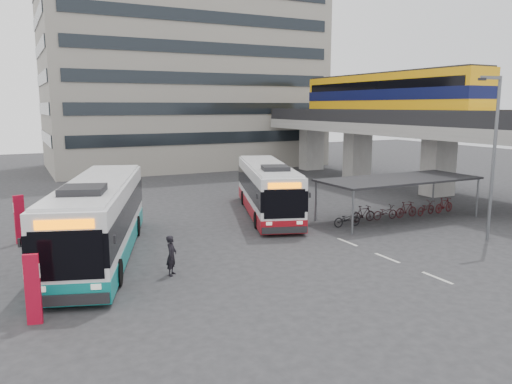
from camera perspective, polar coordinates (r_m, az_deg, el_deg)
name	(u,v)px	position (r m, az deg, el deg)	size (l,w,h in m)	color
ground	(306,248)	(24.65, 5.71, -6.43)	(120.00, 120.00, 0.00)	#28282B
viaduct	(394,114)	(44.55, 15.48, 8.64)	(8.00, 32.00, 9.68)	gray
bike_shelter	(398,196)	(31.71, 15.88, -0.43)	(10.00, 4.00, 2.54)	#595B60
office_block	(184,56)	(59.29, -8.28, 15.16)	(30.00, 15.00, 25.00)	gray
road_markings	(387,258)	(23.80, 14.76, -7.30)	(0.15, 7.60, 0.01)	beige
bus_main	(267,189)	(31.87, 1.31, 0.31)	(6.21, 11.93, 3.47)	white
bus_teal	(99,219)	(23.94, -17.48, -2.98)	(6.70, 13.04, 3.79)	white
pedestrian	(172,255)	(20.87, -9.63, -7.16)	(0.61, 0.40, 1.67)	black
lamp_post	(493,149)	(27.86, 25.46, 4.50)	(1.47, 0.25, 8.34)	#595B60
sign_totem_south	(33,288)	(17.52, -24.16, -10.00)	(0.50, 0.26, 2.31)	#A90A24
sign_totem_north	(20,219)	(27.81, -25.39, -2.76)	(0.53, 0.27, 2.47)	#A90A24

